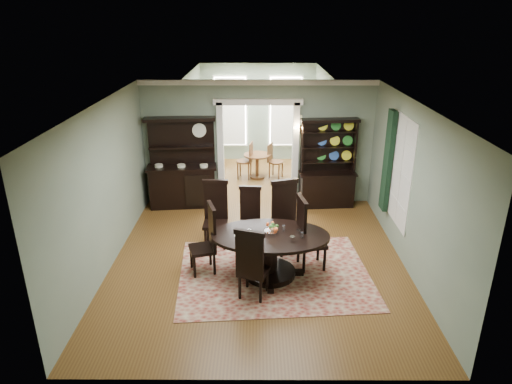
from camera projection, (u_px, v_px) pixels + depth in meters
room at (258, 184)px, 8.16m from camera, size 5.51×6.01×3.01m
parlor at (258, 119)px, 13.28m from camera, size 3.51×3.50×3.01m
doorway_trim at (258, 138)px, 10.89m from camera, size 2.08×0.25×2.57m
right_window at (395, 167)px, 8.96m from camera, size 0.15×1.47×2.12m
wall_sconce at (299, 129)px, 10.64m from camera, size 0.27×0.21×0.21m
rug at (274, 273)px, 8.30m from camera, size 3.60×2.87×0.01m
dining_table at (270, 247)px, 8.05m from camera, size 2.12×1.99×0.82m
centerpiece at (271, 230)px, 7.99m from camera, size 1.22×0.78×0.20m
chair_far_left at (216, 211)px, 9.15m from camera, size 0.52×0.48×1.35m
chair_far_mid at (250, 213)px, 9.28m from camera, size 0.46×0.44×1.18m
chair_far_right at (286, 214)px, 8.92m from camera, size 0.66×0.64×1.44m
chair_end_left at (208, 237)px, 8.16m from camera, size 0.57×0.59×1.30m
chair_end_right at (306, 232)px, 8.24m from camera, size 0.58×0.60×1.40m
chair_near at (251, 263)px, 7.33m from camera, size 0.60×0.58×1.30m
sideboard at (183, 176)px, 10.98m from camera, size 1.70×0.74×2.17m
welsh_dresser at (327, 175)px, 10.98m from camera, size 1.41×0.61×2.14m
parlor_table at (257, 163)px, 12.90m from camera, size 0.76×0.76×0.70m
parlor_chair_left at (247, 159)px, 12.83m from camera, size 0.47×0.46×1.06m
parlor_chair_right at (274, 160)px, 12.94m from camera, size 0.46×0.45×0.97m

